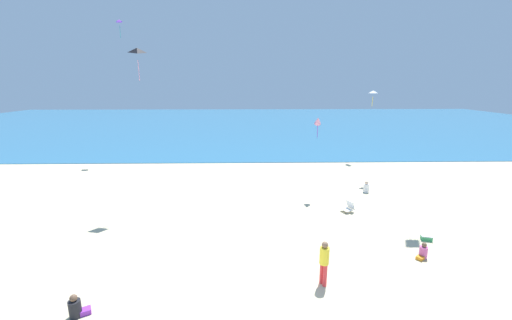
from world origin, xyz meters
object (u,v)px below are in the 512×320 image
Objects in this scene: person_1 at (324,260)px; kite_black at (137,50)px; cooler_box at (426,238)px; person_3 at (77,308)px; kite_pink at (318,121)px; beach_chair_near_camera at (348,207)px; person_0 at (423,252)px; kite_white at (373,92)px; person_2 at (366,188)px; kite_purple at (119,21)px.

person_1 is 13.86m from kite_black.
cooler_box is 0.70× the size of person_3.
kite_pink is (1.59, 9.21, 3.80)m from person_1.
beach_chair_near_camera is 13.35m from person_3.
kite_pink reaches higher than cooler_box.
kite_white is at bearing -136.27° from person_0.
person_0 is 8.02m from person_2.
kite_black reaches higher than kite_white.
kite_black is 1.28× the size of kite_pink.
person_1 reaches higher than person_3.
beach_chair_near_camera is at bearing 127.36° from cooler_box.
kite_purple is (-6.16, 21.76, 12.06)m from person_3.
person_0 is 9.28m from kite_pink.
person_3 is at bearing 152.86° from person_2.
person_2 is 25.05m from kite_purple.
person_3 reaches higher than cooler_box.
kite_white is 0.66× the size of kite_black.
person_2 reaches higher than cooler_box.
kite_pink is at bearing -91.18° from beach_chair_near_camera.
person_1 is 15.29m from kite_white.
person_2 is 0.57× the size of kite_pink.
kite_purple is at bearing 144.48° from kite_pink.
kite_purple is (-14.06, 20.39, 11.38)m from person_1.
person_1 is 1.45× the size of kite_white.
beach_chair_near_camera is 3.86m from person_2.
person_2 is at bearing -110.15° from kite_white.
kite_purple reaches higher than person_1.
person_1 is at bearing -17.08° from person_0.
kite_pink is at bearing -142.12° from kite_white.
kite_white is (1.18, 3.21, 6.09)m from person_2.
person_1 reaches higher than cooler_box.
kite_black reaches higher than kite_pink.
person_1 is 27.25m from kite_purple.
person_2 reaches higher than beach_chair_near_camera.
person_3 is at bearing -23.52° from person_0.
person_1 is at bearing -55.41° from kite_purple.
kite_white is at bearing -20.34° from kite_purple.
person_2 is at bearing -29.29° from kite_purple.
person_3 is 0.56× the size of kite_pink.
kite_black is at bearing -62.68° from person_0.
person_2 is 0.67× the size of kite_white.
person_0 is 0.49× the size of kite_pink.
kite_black reaches higher than person_0.
kite_pink is (-1.33, 2.76, 4.50)m from beach_chair_near_camera.
cooler_box is 6.35m from person_1.
person_1 is (-4.48, -1.64, 0.71)m from person_0.
person_0 is at bearing -161.78° from person_2.
person_0 is at bearing -99.05° from kite_white.
cooler_box is at bearing -154.11° from person_2.
kite_pink is (10.07, 1.40, -3.89)m from kite_black.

